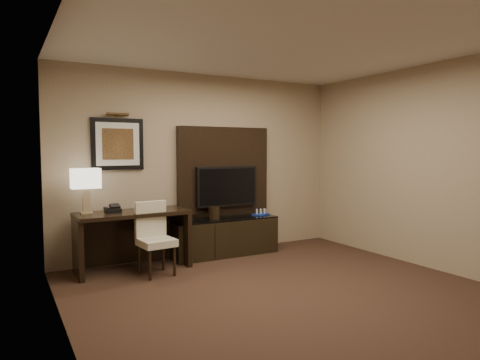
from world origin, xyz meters
TOP-DOWN VIEW (x-y plane):
  - floor at (0.00, 0.00)m, footprint 4.50×5.00m
  - ceiling at (0.00, 0.00)m, footprint 4.50×5.00m
  - wall_back at (0.00, 2.50)m, footprint 4.50×0.01m
  - wall_left at (-2.25, 0.00)m, footprint 0.01×5.00m
  - wall_right at (2.25, 0.00)m, footprint 0.01×5.00m
  - desk at (-1.21, 2.10)m, footprint 1.45×0.66m
  - credenza at (0.19, 2.20)m, footprint 1.62×0.47m
  - tv_wall_panel at (0.30, 2.44)m, footprint 1.50×0.12m
  - tv at (0.30, 2.34)m, footprint 1.00×0.08m
  - artwork at (-1.30, 2.48)m, footprint 0.70×0.04m
  - picture_light at (-1.30, 2.44)m, footprint 0.04×0.04m
  - desk_chair at (-1.03, 1.70)m, footprint 0.45×0.51m
  - table_lamp at (-1.77, 2.20)m, footprint 0.38×0.27m
  - desk_phone at (-1.46, 2.12)m, footprint 0.19×0.18m
  - blue_folder at (-1.07, 2.06)m, footprint 0.32×0.37m
  - book at (-1.10, 2.07)m, footprint 0.15×0.07m
  - ice_bucket at (0.02, 2.20)m, footprint 0.20×0.20m
  - minibar_tray at (0.83, 2.22)m, footprint 0.29×0.22m

SIDE VIEW (x-z plane):
  - floor at x=0.00m, z-range -0.01..0.00m
  - credenza at x=0.19m, z-range 0.00..0.56m
  - desk at x=-1.21m, z-range 0.00..0.77m
  - desk_chair at x=-1.03m, z-range 0.00..0.85m
  - minibar_tray at x=0.83m, z-range 0.56..0.65m
  - ice_bucket at x=0.02m, z-range 0.56..0.74m
  - blue_folder at x=-1.07m, z-range 0.77..0.79m
  - desk_phone at x=-1.46m, z-range 0.77..0.86m
  - book at x=-1.10m, z-range 0.77..0.97m
  - tv at x=0.30m, z-range 0.72..1.32m
  - table_lamp at x=-1.77m, z-range 0.77..1.34m
  - tv_wall_panel at x=0.30m, z-range 0.62..1.92m
  - wall_back at x=0.00m, z-range 0.00..2.70m
  - wall_left at x=-2.25m, z-range 0.00..2.70m
  - wall_right at x=2.25m, z-range 0.00..2.70m
  - artwork at x=-1.30m, z-range 1.30..2.00m
  - picture_light at x=-1.30m, z-range 1.90..2.20m
  - ceiling at x=0.00m, z-range 2.70..2.71m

